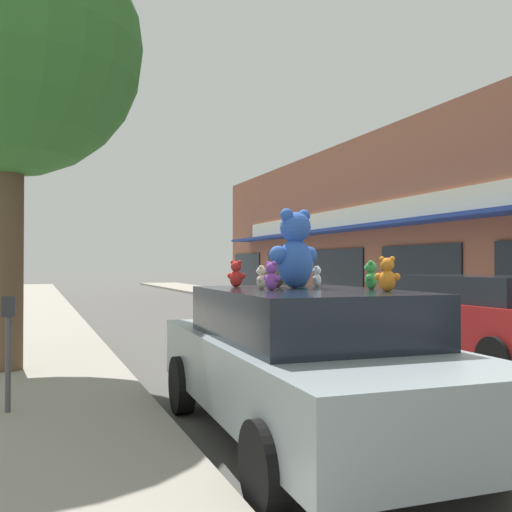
# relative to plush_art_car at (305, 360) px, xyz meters

# --- Properties ---
(ground_plane) EXTENTS (260.00, 260.00, 0.00)m
(ground_plane) POSITION_rel_plush_art_car_xyz_m (2.45, -0.03, -0.81)
(ground_plane) COLOR #514F4C
(sidewalk_near) EXTENTS (3.16, 90.00, 0.14)m
(sidewalk_near) POSITION_rel_plush_art_car_xyz_m (-2.75, -0.03, -0.74)
(sidewalk_near) COLOR gray
(sidewalk_near) RESTS_ON ground_plane
(plush_art_car) EXTENTS (2.24, 4.75, 1.51)m
(plush_art_car) POSITION_rel_plush_art_car_xyz_m (0.00, 0.00, 0.00)
(plush_art_car) COLOR #8C999E
(plush_art_car) RESTS_ON ground_plane
(teddy_bear_giant) EXTENTS (0.64, 0.43, 0.85)m
(teddy_bear_giant) POSITION_rel_plush_art_car_xyz_m (0.07, 0.38, 1.11)
(teddy_bear_giant) COLOR blue
(teddy_bear_giant) RESTS_ON plush_art_car
(teddy_bear_orange) EXTENTS (0.23, 0.22, 0.33)m
(teddy_bear_orange) POSITION_rel_plush_art_car_xyz_m (0.53, -0.65, 0.86)
(teddy_bear_orange) COLOR orange
(teddy_bear_orange) RESTS_ON plush_art_car
(teddy_bear_green) EXTENTS (0.19, 0.21, 0.29)m
(teddy_bear_green) POSITION_rel_plush_art_car_xyz_m (0.62, -0.24, 0.84)
(teddy_bear_green) COLOR green
(teddy_bear_green) RESTS_ON plush_art_car
(teddy_bear_purple) EXTENTS (0.16, 0.22, 0.29)m
(teddy_bear_purple) POSITION_rel_plush_art_car_xyz_m (-0.38, -0.04, 0.84)
(teddy_bear_purple) COLOR purple
(teddy_bear_purple) RESTS_ON plush_art_car
(teddy_bear_red) EXTENTS (0.20, 0.20, 0.30)m
(teddy_bear_red) POSITION_rel_plush_art_car_xyz_m (-0.44, 0.84, 0.85)
(teddy_bear_red) COLOR red
(teddy_bear_red) RESTS_ON plush_art_car
(teddy_bear_cream) EXTENTS (0.15, 0.18, 0.24)m
(teddy_bear_cream) POSITION_rel_plush_art_car_xyz_m (-0.37, 0.25, 0.82)
(teddy_bear_cream) COLOR beige
(teddy_bear_cream) RESTS_ON plush_art_car
(teddy_bear_teal) EXTENTS (0.26, 0.24, 0.37)m
(teddy_bear_teal) POSITION_rel_plush_art_car_xyz_m (0.36, 0.81, 0.88)
(teddy_bear_teal) COLOR teal
(teddy_bear_teal) RESTS_ON plush_art_car
(teddy_bear_brown) EXTENTS (0.28, 0.23, 0.38)m
(teddy_bear_brown) POSITION_rel_plush_art_car_xyz_m (0.01, 0.72, 0.88)
(teddy_bear_brown) COLOR olive
(teddy_bear_brown) RESTS_ON plush_art_car
(teddy_bear_white) EXTENTS (0.16, 0.16, 0.24)m
(teddy_bear_white) POSITION_rel_plush_art_car_xyz_m (0.45, 0.60, 0.82)
(teddy_bear_white) COLOR white
(teddy_bear_white) RESTS_ON plush_art_car
(parked_car_far_center) EXTENTS (2.02, 4.19, 1.56)m
(parked_car_far_center) POSITION_rel_plush_art_car_xyz_m (4.91, 2.91, 0.05)
(parked_car_far_center) COLOR maroon
(parked_car_far_center) RESTS_ON ground_plane
(street_tree) EXTENTS (4.08, 4.08, 7.08)m
(street_tree) POSITION_rel_plush_art_car_xyz_m (-2.90, 4.44, 4.34)
(street_tree) COLOR brown
(street_tree) RESTS_ON sidewalk_near
(parking_meter) EXTENTS (0.14, 0.10, 1.27)m
(parking_meter) POSITION_rel_plush_art_car_xyz_m (-2.79, 1.69, 0.14)
(parking_meter) COLOR #4C4C51
(parking_meter) RESTS_ON sidewalk_near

